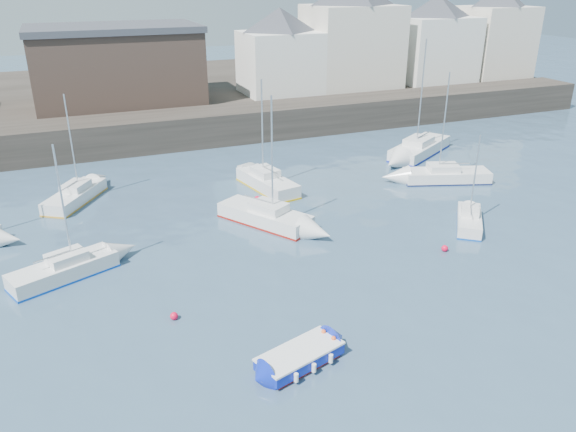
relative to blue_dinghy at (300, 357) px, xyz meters
name	(u,v)px	position (x,y,z in m)	size (l,w,h in m)	color
water	(391,349)	(4.11, -0.55, -0.40)	(220.00, 220.00, 0.00)	#2D4760
quay_wall	(198,127)	(4.11, 34.45, 1.10)	(90.00, 5.00, 3.00)	#28231E
land_strip	(163,94)	(4.11, 52.45, 1.00)	(90.00, 32.00, 2.80)	#28231E
bldg_east_a	(352,33)	(24.11, 41.45, 8.41)	(13.36, 13.36, 11.80)	beige
bldg_east_b	(435,38)	(35.11, 40.95, 7.47)	(11.88, 11.88, 9.95)	white
bldg_east_c	(495,31)	(44.11, 40.95, 7.98)	(11.14, 11.14, 10.95)	beige
bldg_east_d	(280,50)	(15.11, 40.95, 6.97)	(11.14, 11.14, 8.95)	white
warehouse	(117,64)	(-1.89, 42.45, 6.22)	(16.40, 10.40, 7.60)	#3D2D26
blue_dinghy	(300,357)	(0.00, 0.00, 0.00)	(4.03, 2.63, 0.71)	maroon
sailboat_a	(64,269)	(-8.81, 11.41, 0.12)	(5.87, 3.82, 7.30)	white
sailboat_b	(265,216)	(3.59, 14.08, 0.15)	(5.20, 6.67, 8.42)	white
sailboat_c	(469,220)	(15.62, 8.75, 0.06)	(3.90, 4.46, 5.94)	white
sailboat_d	(446,175)	(19.44, 16.35, 0.12)	(6.95, 4.13, 8.45)	white
sailboat_f	(267,182)	(5.89, 20.05, 0.18)	(3.17, 6.52, 8.13)	white
sailboat_g	(420,148)	(21.73, 23.31, 0.18)	(8.11, 6.32, 10.06)	white
sailboat_h	(75,195)	(-7.69, 22.73, 0.10)	(4.79, 5.97, 7.59)	white
buoy_near	(174,319)	(-4.19, 5.31, -0.40)	(0.38, 0.38, 0.38)	#FF0B35
buoy_mid	(444,251)	(12.01, 6.38, -0.40)	(0.39, 0.39, 0.39)	#FF0B35
buoy_far	(257,202)	(4.35, 17.90, -0.40)	(0.44, 0.44, 0.44)	#FF0B35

